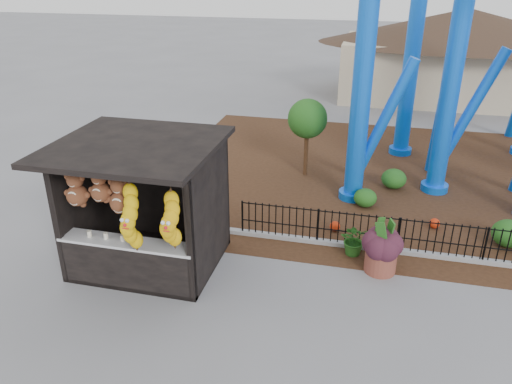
% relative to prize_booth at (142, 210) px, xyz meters
% --- Properties ---
extents(ground, '(120.00, 120.00, 0.00)m').
position_rel_prize_booth_xyz_m(ground, '(2.98, -0.90, -1.53)').
color(ground, slate).
rests_on(ground, ground).
extents(mulch_bed, '(18.00, 12.00, 0.02)m').
position_rel_prize_booth_xyz_m(mulch_bed, '(6.98, 7.10, -1.53)').
color(mulch_bed, '#331E11').
rests_on(mulch_bed, ground).
extents(curb, '(18.00, 0.18, 0.12)m').
position_rel_prize_booth_xyz_m(curb, '(6.98, 2.10, -1.47)').
color(curb, gray).
rests_on(curb, ground).
extents(prize_booth, '(3.50, 3.40, 3.12)m').
position_rel_prize_booth_xyz_m(prize_booth, '(0.00, 0.00, 0.00)').
color(prize_booth, black).
rests_on(prize_booth, ground).
extents(picket_fence, '(12.20, 0.06, 1.00)m').
position_rel_prize_booth_xyz_m(picket_fence, '(7.88, 2.10, -1.03)').
color(picket_fence, black).
rests_on(picket_fence, ground).
extents(terracotta_planter, '(0.93, 0.93, 0.62)m').
position_rel_prize_booth_xyz_m(terracotta_planter, '(5.37, 1.19, -1.22)').
color(terracotta_planter, brown).
rests_on(terracotta_planter, ground).
extents(planter_foliage, '(0.70, 0.70, 0.64)m').
position_rel_prize_booth_xyz_m(planter_foliage, '(5.37, 1.19, -0.59)').
color(planter_foliage, '#351521').
rests_on(planter_foliage, terracotta_planter).
extents(potted_plant, '(0.84, 0.75, 0.83)m').
position_rel_prize_booth_xyz_m(potted_plant, '(4.74, 1.80, -1.12)').
color(potted_plant, '#2C5719').
rests_on(potted_plant, ground).
extents(landscaping, '(8.41, 4.07, 0.69)m').
position_rel_prize_booth_xyz_m(landscaping, '(7.95, 4.42, -1.22)').
color(landscaping, '#1E4E17').
rests_on(landscaping, mulch_bed).
extents(pavilion, '(15.00, 15.00, 4.80)m').
position_rel_prize_booth_xyz_m(pavilion, '(8.98, 19.10, 1.53)').
color(pavilion, '#BFAD8C').
rests_on(pavilion, ground).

